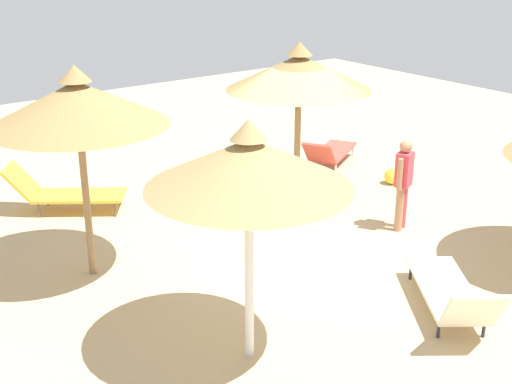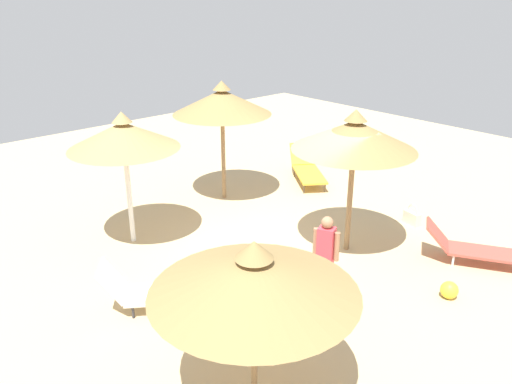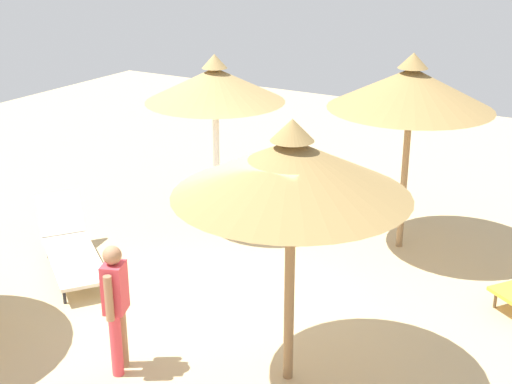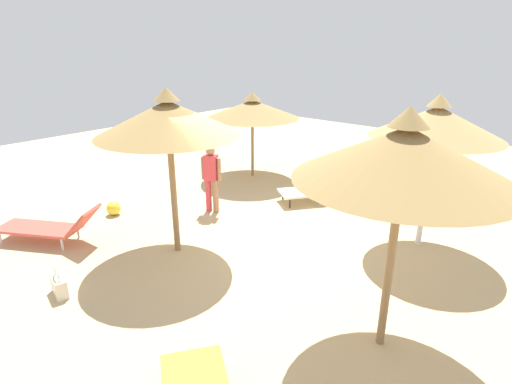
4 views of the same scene
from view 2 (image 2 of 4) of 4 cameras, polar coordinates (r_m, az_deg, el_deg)
name	(u,v)px [view 2 (image 2 of 4)]	position (r m, az deg, el deg)	size (l,w,h in m)	color
ground	(284,252)	(10.65, 3.16, -6.68)	(24.00, 24.00, 0.10)	tan
parasol_umbrella_back	(254,275)	(6.08, -0.21, -9.23)	(2.55, 2.55, 2.33)	olive
parasol_umbrella_far_right	(222,102)	(12.50, -3.80, 9.94)	(2.39, 2.39, 2.98)	olive
parasol_umbrella_center	(354,135)	(9.94, 10.88, 6.19)	(2.40, 2.40, 2.92)	olive
parasol_umbrella_near_left	(123,136)	(10.48, -14.52, 6.09)	(2.22, 2.22, 2.79)	white
lounge_chair_far_left	(475,248)	(10.84, 23.11, -5.74)	(2.02, 1.51, 0.76)	#CC4C3F
lounge_chair_edge	(162,290)	(8.84, -10.45, -10.63)	(1.79, 2.12, 0.85)	silver
lounge_chair_front	(307,168)	(14.30, 5.70, 2.66)	(2.01, 1.69, 0.85)	gold
person_standing_near_right	(326,252)	(8.82, 7.74, -6.67)	(0.44, 0.31, 1.51)	#D83F4C
handbag	(412,217)	(12.20, 16.94, -2.70)	(0.43, 0.25, 0.48)	beige
beach_ball	(449,290)	(9.63, 20.67, -10.15)	(0.31, 0.31, 0.31)	yellow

